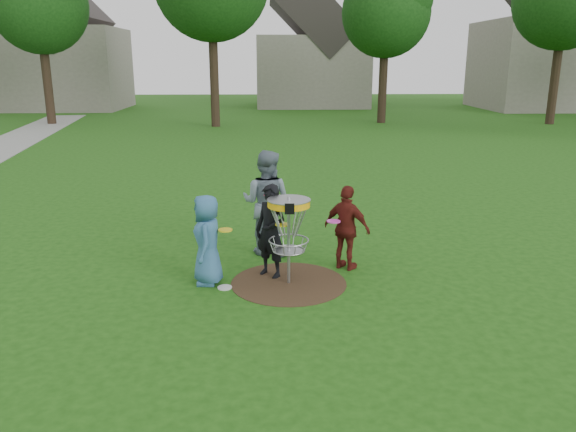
{
  "coord_description": "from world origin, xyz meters",
  "views": [
    {
      "loc": [
        -0.31,
        -8.12,
        3.35
      ],
      "look_at": [
        0.0,
        0.3,
        1.0
      ],
      "focal_mm": 35.0,
      "sensor_mm": 36.0,
      "label": 1
    }
  ],
  "objects_px": {
    "player_maroon": "(347,228)",
    "disc_golf_basket": "(289,220)",
    "player_grey": "(266,203)",
    "player_blue": "(207,240)",
    "player_black": "(271,231)"
  },
  "relations": [
    {
      "from": "player_grey",
      "to": "player_maroon",
      "type": "distance_m",
      "value": 1.58
    },
    {
      "from": "player_blue",
      "to": "player_black",
      "type": "bearing_deg",
      "value": 103.51
    },
    {
      "from": "player_blue",
      "to": "player_maroon",
      "type": "distance_m",
      "value": 2.28
    },
    {
      "from": "player_blue",
      "to": "player_grey",
      "type": "relative_size",
      "value": 0.76
    },
    {
      "from": "player_maroon",
      "to": "player_blue",
      "type": "bearing_deg",
      "value": 51.1
    },
    {
      "from": "player_black",
      "to": "player_maroon",
      "type": "xyz_separation_m",
      "value": [
        1.25,
        0.27,
        -0.04
      ]
    },
    {
      "from": "player_maroon",
      "to": "disc_golf_basket",
      "type": "bearing_deg",
      "value": 68.97
    },
    {
      "from": "player_grey",
      "to": "player_blue",
      "type": "bearing_deg",
      "value": 77.25
    },
    {
      "from": "player_blue",
      "to": "player_maroon",
      "type": "bearing_deg",
      "value": 101.78
    },
    {
      "from": "player_blue",
      "to": "player_grey",
      "type": "distance_m",
      "value": 1.67
    },
    {
      "from": "player_black",
      "to": "player_blue",
      "type": "bearing_deg",
      "value": -126.76
    },
    {
      "from": "player_maroon",
      "to": "disc_golf_basket",
      "type": "xyz_separation_m",
      "value": [
        -0.97,
        -0.6,
        0.31
      ]
    },
    {
      "from": "player_grey",
      "to": "player_maroon",
      "type": "height_order",
      "value": "player_grey"
    },
    {
      "from": "player_maroon",
      "to": "player_black",
      "type": "bearing_deg",
      "value": 49.74
    },
    {
      "from": "player_blue",
      "to": "player_black",
      "type": "distance_m",
      "value": 1.01
    }
  ]
}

